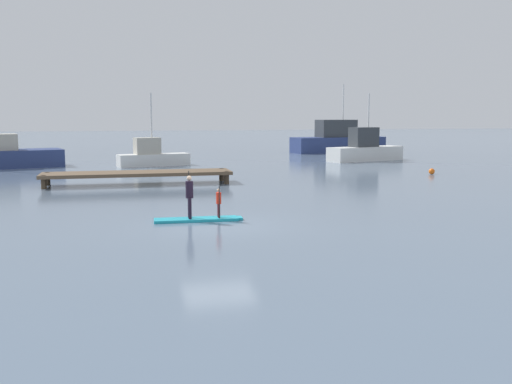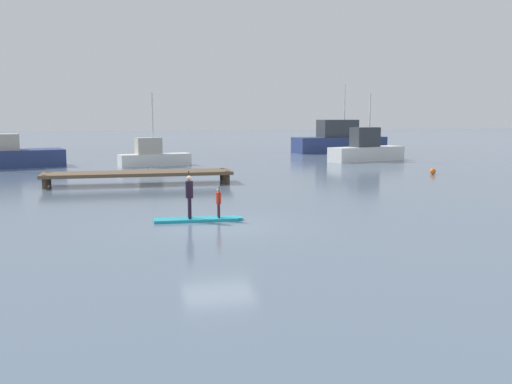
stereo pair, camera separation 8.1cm
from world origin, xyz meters
The scene contains 9 objects.
ground_plane centered at (0.00, 0.00, 0.00)m, with size 240.00×240.00×0.00m, color slate.
paddleboard_near centered at (-0.57, 0.93, 0.05)m, with size 3.18×0.83×0.10m.
paddler_adult centered at (-0.87, 0.95, 0.98)m, with size 0.28×0.49×1.69m.
paddler_child_solo centered at (0.17, 0.88, 0.69)m, with size 0.19×0.38×1.15m.
fishing_boat_green_midground centered at (16.41, 24.80, 0.91)m, with size 7.02×3.85×5.51m.
motor_boat_small_navy centered at (18.17, 35.51, 1.17)m, with size 9.90×4.06×6.78m.
trawler_grey_distant centered at (-0.95, 23.81, 0.75)m, with size 5.43×2.58×5.36m.
floating_dock centered at (-2.33, 12.46, 0.60)m, with size 10.11×2.22×0.70m.
mooring_buoy_mid centered at (16.12, 13.73, 0.19)m, with size 0.38×0.38×0.38m, color orange.
Camera 2 is at (-3.15, -19.45, 3.79)m, focal length 40.56 mm.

